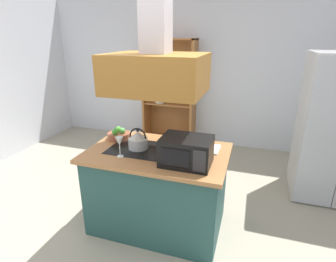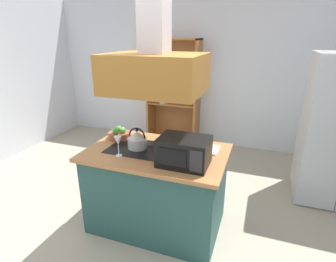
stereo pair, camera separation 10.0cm
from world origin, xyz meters
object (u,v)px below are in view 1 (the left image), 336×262
Objects in this scene: microwave at (186,151)px; wine_glass_on_counter at (119,142)px; cutting_board at (203,148)px; fruit_bowl at (119,135)px; dish_cabinet at (170,98)px; kettle at (138,140)px.

microwave is 2.23× the size of wine_glass_on_counter.
microwave is at bearing -101.61° from cutting_board.
cutting_board is 1.34× the size of fruit_bowl.
microwave is at bearing 4.29° from wine_glass_on_counter.
fruit_bowl is at bearing -178.79° from cutting_board.
wine_glass_on_counter is (0.34, -2.67, 0.17)m from dish_cabinet.
microwave is (0.99, -2.62, 0.15)m from dish_cabinet.
fruit_bowl is (-0.90, 0.38, -0.08)m from microwave.
dish_cabinet is 4.29× the size of microwave.
cutting_board is at bearing 31.14° from wine_glass_on_counter.
wine_glass_on_counter is at bearing -110.29° from kettle.
cutting_board is 0.74× the size of microwave.
dish_cabinet is at bearing 92.45° from fruit_bowl.
cutting_board is at bearing 78.39° from microwave.
kettle is at bearing 161.71° from microwave.
dish_cabinet is 2.25m from fruit_bowl.
kettle is 0.60m from microwave.
dish_cabinet reaches higher than wine_glass_on_counter.
dish_cabinet is at bearing 99.90° from kettle.
fruit_bowl is at bearing 119.52° from wine_glass_on_counter.
dish_cabinet is at bearing 110.76° from microwave.
dish_cabinet is 2.47m from cutting_board.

